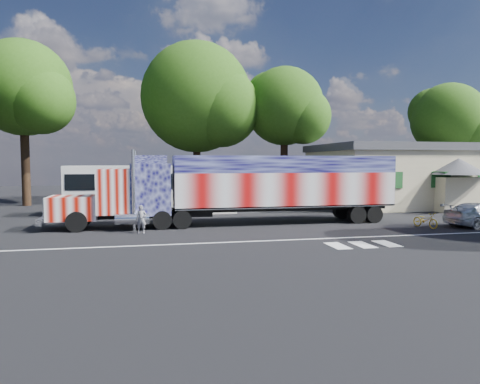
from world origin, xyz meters
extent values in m
plane|color=black|center=(0.00, 0.00, 0.00)|extent=(100.00, 100.00, 0.00)
cube|color=silver|center=(0.00, -3.00, 0.01)|extent=(30.00, 0.15, 0.01)
cube|color=silver|center=(2.80, -4.80, 0.01)|extent=(0.70, 1.60, 0.01)
cube|color=silver|center=(4.00, -4.80, 0.01)|extent=(0.70, 1.60, 0.01)
cube|color=silver|center=(5.20, -4.80, 0.01)|extent=(0.70, 1.60, 0.01)
cube|color=black|center=(-6.28, 2.61, 0.70)|extent=(8.95, 0.99, 0.30)
cube|color=tan|center=(-9.47, 2.61, 1.19)|extent=(2.59, 2.19, 1.29)
cube|color=silver|center=(-10.81, 2.61, 1.19)|extent=(0.12, 1.89, 1.15)
cube|color=silver|center=(-11.01, 2.61, 0.55)|extent=(0.30, 2.49, 0.36)
cube|color=tan|center=(-7.28, 2.61, 2.09)|extent=(1.79, 2.49, 2.49)
cube|color=black|center=(-8.12, 2.61, 2.54)|extent=(0.06, 2.09, 0.90)
cube|color=#484981|center=(-5.29, 2.61, 2.19)|extent=(2.19, 2.49, 2.88)
cube|color=#484981|center=(-5.29, 2.61, 3.83)|extent=(1.79, 2.39, 0.50)
cylinder|color=silver|center=(-6.19, 3.92, 2.19)|extent=(0.20, 0.20, 4.38)
cylinder|color=silver|center=(-6.19, 1.29, 2.19)|extent=(0.20, 0.20, 4.38)
cylinder|color=silver|center=(-6.28, 3.90, 0.65)|extent=(1.79, 0.66, 0.66)
cylinder|color=silver|center=(-6.28, 1.31, 0.65)|extent=(1.79, 0.66, 0.66)
cylinder|color=black|center=(-9.17, 1.51, 0.55)|extent=(1.09, 0.35, 1.09)
cylinder|color=black|center=(-9.17, 3.70, 0.55)|extent=(1.09, 0.35, 1.09)
cylinder|color=black|center=(-4.69, 1.56, 0.52)|extent=(1.03, 0.55, 1.03)
cylinder|color=black|center=(-4.69, 3.65, 0.52)|extent=(1.03, 0.55, 1.03)
cylinder|color=black|center=(-3.60, 1.56, 0.52)|extent=(1.03, 0.55, 1.03)
cylinder|color=black|center=(-3.60, 3.65, 0.52)|extent=(1.03, 0.55, 1.03)
cube|color=black|center=(2.67, 2.61, 0.94)|extent=(12.93, 1.09, 0.30)
cube|color=#DD7D7D|center=(2.67, 2.61, 2.09)|extent=(13.33, 2.59, 1.99)
cube|color=#434685|center=(2.67, 2.61, 3.58)|extent=(13.33, 2.59, 0.99)
cube|color=silver|center=(2.67, 2.61, 1.09)|extent=(13.33, 2.59, 0.12)
cube|color=silver|center=(9.35, 2.61, 2.59)|extent=(0.04, 2.49, 2.88)
cylinder|color=black|center=(6.94, 1.56, 0.52)|extent=(1.03, 0.55, 1.03)
cylinder|color=black|center=(6.94, 3.65, 0.52)|extent=(1.03, 0.55, 1.03)
cylinder|color=black|center=(8.04, 1.56, 0.52)|extent=(1.03, 0.55, 1.03)
cylinder|color=black|center=(8.04, 3.65, 0.52)|extent=(1.03, 0.55, 1.03)
cube|color=white|center=(-5.15, 9.03, 1.73)|extent=(11.84, 2.57, 3.45)
cube|color=black|center=(-5.15, 9.03, 2.37)|extent=(11.45, 2.62, 1.09)
cube|color=black|center=(-5.15, 9.03, 0.44)|extent=(11.84, 2.57, 0.25)
cube|color=black|center=(-11.07, 9.03, 1.87)|extent=(0.06, 2.27, 1.38)
cylinder|color=black|center=(-9.59, 7.79, 0.49)|extent=(0.99, 0.30, 0.99)
cylinder|color=black|center=(-9.59, 10.26, 0.49)|extent=(0.99, 0.30, 0.99)
cylinder|color=black|center=(-2.19, 7.79, 0.49)|extent=(0.99, 0.30, 0.99)
cylinder|color=black|center=(-2.19, 10.26, 0.49)|extent=(0.99, 0.30, 0.99)
cylinder|color=black|center=(-1.30, 7.79, 0.49)|extent=(0.99, 0.30, 0.99)
cylinder|color=black|center=(-1.30, 10.26, 0.49)|extent=(0.99, 0.30, 0.99)
cube|color=beige|center=(20.00, 11.00, 2.30)|extent=(22.00, 10.00, 4.60)
cube|color=#46464B|center=(20.00, 11.00, 4.90)|extent=(22.40, 10.40, 0.60)
cube|color=#1E5926|center=(12.00, 5.96, 2.40)|extent=(1.60, 0.08, 1.20)
cube|color=#1E5926|center=(16.00, 5.96, 2.40)|extent=(1.60, 0.08, 1.20)
cube|color=beige|center=(17.00, 5.40, 1.30)|extent=(3.00, 1.20, 2.60)
cube|color=#1E5926|center=(17.00, 5.40, 2.90)|extent=(3.40, 1.60, 0.25)
cone|color=#46464B|center=(17.00, 5.40, 3.40)|extent=(4.00, 4.00, 1.20)
imported|color=slate|center=(-5.79, 0.40, 0.74)|extent=(0.57, 0.41, 1.48)
imported|color=gold|center=(9.91, -0.90, 0.43)|extent=(0.97, 1.73, 0.86)
cylinder|color=black|center=(-15.68, 17.02, 3.97)|extent=(0.70, 0.70, 7.94)
sphere|color=#2A5413|center=(-15.68, 17.02, 9.92)|extent=(8.00, 8.00, 8.00)
sphere|color=#2A5413|center=(-14.08, 15.82, 8.79)|extent=(5.60, 5.60, 5.60)
sphere|color=#2A5413|center=(-16.88, 18.22, 11.05)|extent=(5.20, 5.20, 5.20)
cylinder|color=black|center=(7.23, 17.00, 3.60)|extent=(0.70, 0.70, 7.20)
sphere|color=#2A5413|center=(7.23, 17.00, 8.99)|extent=(7.40, 7.40, 7.40)
sphere|color=#2A5413|center=(8.71, 15.89, 7.97)|extent=(5.18, 5.18, 5.18)
sphere|color=#2A5413|center=(6.12, 18.11, 10.02)|extent=(4.81, 4.81, 4.81)
cylinder|color=black|center=(26.10, 18.51, 3.31)|extent=(0.70, 0.70, 6.62)
sphere|color=#2A5413|center=(26.10, 18.51, 8.28)|extent=(7.74, 7.74, 7.74)
sphere|color=#2A5413|center=(27.65, 17.35, 7.33)|extent=(5.42, 5.42, 5.42)
sphere|color=#2A5413|center=(24.94, 19.67, 9.23)|extent=(5.03, 5.03, 5.03)
cylinder|color=black|center=(-0.91, 19.00, 3.95)|extent=(0.70, 0.70, 7.89)
sphere|color=#2A5413|center=(-0.91, 19.00, 9.86)|extent=(10.47, 10.47, 10.47)
sphere|color=#2A5413|center=(1.18, 17.43, 8.74)|extent=(7.33, 7.33, 7.33)
sphere|color=#2A5413|center=(-2.48, 20.57, 10.99)|extent=(6.80, 6.80, 6.80)
camera|label=1|loc=(-5.26, -22.24, 3.70)|focal=32.00mm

